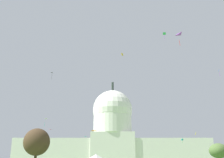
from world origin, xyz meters
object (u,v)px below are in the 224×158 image
(kite_blue_high, at_px, (219,72))
(kite_turquoise_low, at_px, (182,140))
(kite_yellow_low, at_px, (196,133))
(capitol_building, at_px, (112,140))
(kite_gold_high, at_px, (122,54))
(kite_violet_mid, at_px, (181,37))
(tree_west_mid, at_px, (36,142))
(kite_white_low, at_px, (44,120))
(kite_green_high, at_px, (164,34))
(kite_cyan_low, at_px, (85,137))
(tree_east_near, at_px, (218,151))
(kite_orange_low, at_px, (93,132))
(kite_black_high, at_px, (52,73))
(kite_pink_low, at_px, (49,130))

(kite_blue_high, height_order, kite_turquoise_low, kite_blue_high)
(kite_yellow_low, bearing_deg, capitol_building, -100.02)
(kite_turquoise_low, relative_size, kite_gold_high, 1.97)
(capitol_building, bearing_deg, kite_violet_mid, -84.46)
(tree_west_mid, bearing_deg, kite_violet_mid, -43.49)
(capitol_building, distance_m, kite_yellow_low, 117.87)
(tree_west_mid, height_order, kite_white_low, kite_white_low)
(capitol_building, relative_size, kite_white_low, 62.39)
(capitol_building, height_order, kite_green_high, capitol_building)
(kite_turquoise_low, distance_m, kite_violet_mid, 100.45)
(kite_white_low, bearing_deg, kite_cyan_low, 143.32)
(tree_east_near, height_order, kite_orange_low, kite_orange_low)
(kite_black_high, xyz_separation_m, kite_gold_high, (35.83, -37.51, -4.56))
(kite_yellow_low, distance_m, kite_white_low, 51.65)
(capitol_building, distance_m, kite_gold_high, 112.19)
(kite_pink_low, bearing_deg, tree_east_near, 143.66)
(kite_black_high, relative_size, kite_gold_high, 3.02)
(tree_west_mid, bearing_deg, kite_orange_low, -26.98)
(kite_orange_low, bearing_deg, capitol_building, -108.68)
(kite_white_low, bearing_deg, kite_gold_high, 86.82)
(capitol_building, bearing_deg, kite_cyan_low, -105.40)
(kite_violet_mid, distance_m, kite_black_high, 97.46)
(tree_east_near, height_order, kite_black_high, kite_black_high)
(kite_green_high, relative_size, kite_white_low, 1.33)
(tree_east_near, height_order, kite_violet_mid, kite_violet_mid)
(kite_pink_low, height_order, kite_gold_high, kite_gold_high)
(tree_west_mid, xyz_separation_m, kite_gold_high, (29.47, 6.75, 34.63))
(capitol_building, height_order, tree_west_mid, capitol_building)
(capitol_building, height_order, tree_east_near, capitol_building)
(kite_yellow_low, bearing_deg, kite_white_low, -14.01)
(tree_west_mid, xyz_separation_m, kite_yellow_low, (54.53, 2.22, 3.13))
(tree_west_mid, height_order, kite_cyan_low, kite_cyan_low)
(kite_gold_high, bearing_deg, kite_pink_low, -2.26)
(kite_green_high, height_order, kite_violet_mid, kite_green_high)
(kite_violet_mid, bearing_deg, kite_blue_high, -57.52)
(kite_yellow_low, xyz_separation_m, kite_black_high, (-60.89, 42.05, 36.06))
(kite_yellow_low, relative_size, kite_pink_low, 0.71)
(kite_blue_high, relative_size, kite_gold_high, 2.08)
(kite_violet_mid, relative_size, kite_black_high, 0.61)
(kite_cyan_low, relative_size, kite_gold_high, 1.14)
(kite_violet_mid, bearing_deg, capitol_building, -21.20)
(tree_west_mid, xyz_separation_m, kite_pink_low, (2.31, 6.84, 4.86))
(kite_yellow_low, distance_m, kite_black_high, 82.32)
(kite_green_high, xyz_separation_m, kite_turquoise_low, (19.82, 64.98, -30.75))
(kite_violet_mid, relative_size, kite_cyan_low, 1.60)
(kite_orange_low, distance_m, kite_white_low, 16.83)
(capitol_building, bearing_deg, kite_yellow_low, -75.88)
(kite_black_high, bearing_deg, kite_blue_high, -78.51)
(kite_blue_high, relative_size, kite_violet_mid, 1.13)
(kite_blue_high, bearing_deg, kite_orange_low, -12.49)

